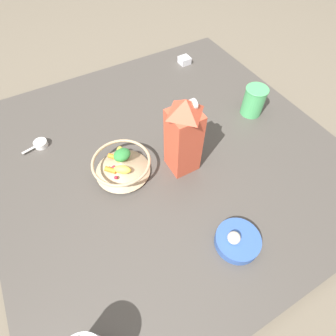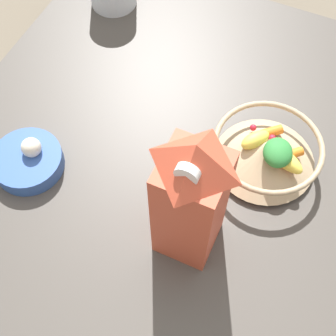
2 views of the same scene
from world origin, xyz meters
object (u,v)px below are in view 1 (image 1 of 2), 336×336
object	(u,v)px
drinking_cup	(254,100)
garlic_bowl	(237,241)
spice_jar	(184,61)
milk_carton	(184,136)
fruit_bowl	(122,165)

from	to	relation	value
drinking_cup	garlic_bowl	bearing A→B (deg)	136.04
spice_jar	drinking_cup	bearing A→B (deg)	-173.41
milk_carton	garlic_bowl	bearing A→B (deg)	178.11
fruit_bowl	spice_jar	distance (m)	0.70
drinking_cup	milk_carton	bearing A→B (deg)	103.50
fruit_bowl	milk_carton	distance (m)	0.23
milk_carton	spice_jar	bearing A→B (deg)	-32.36
milk_carton	garlic_bowl	distance (m)	0.34
drinking_cup	spice_jar	bearing A→B (deg)	6.59
fruit_bowl	milk_carton	size ratio (longest dim) A/B	0.68
spice_jar	garlic_bowl	size ratio (longest dim) A/B	0.39
garlic_bowl	spice_jar	bearing A→B (deg)	-22.20
fruit_bowl	garlic_bowl	distance (m)	0.43
fruit_bowl	milk_carton	xyz separation A→B (m)	(-0.07, -0.19, 0.10)
garlic_bowl	fruit_bowl	bearing A→B (deg)	24.83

